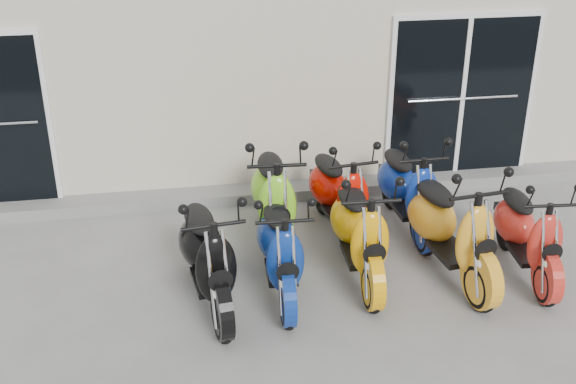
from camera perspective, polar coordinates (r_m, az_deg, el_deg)
name	(u,v)px	position (r m, az deg, el deg)	size (l,w,h in m)	color
ground	(297,278)	(7.84, 0.72, -6.83)	(80.00, 80.00, 0.00)	gray
building	(242,24)	(12.05, -3.69, 13.10)	(14.00, 6.00, 3.20)	beige
front_step	(270,192)	(9.55, -1.40, -0.01)	(14.00, 0.40, 0.15)	gray
door_left	(5,117)	(9.39, -21.44, 5.52)	(1.07, 0.08, 2.22)	black
door_right	(462,93)	(9.92, 13.58, 7.62)	(2.02, 0.08, 2.22)	black
scooter_front_black	(207,244)	(7.14, -6.43, -4.09)	(0.68, 1.87, 1.38)	black
scooter_front_blue	(280,238)	(7.28, -0.61, -3.65)	(0.64, 1.75, 1.30)	navy
scooter_front_orange_a	(360,220)	(7.57, 5.70, -2.23)	(0.68, 1.86, 1.37)	#F4A308
scooter_front_orange_b	(453,216)	(7.73, 12.87, -1.85)	(0.71, 1.96, 1.45)	gold
scooter_front_red	(530,222)	(8.03, 18.55, -2.27)	(0.62, 1.71, 1.26)	red
scooter_back_green	(273,186)	(8.17, -1.16, 0.45)	(0.72, 1.98, 1.46)	#7FDB20
scooter_back_red	(340,184)	(8.42, 4.09, 0.67)	(0.65, 1.80, 1.33)	red
scooter_back_blue	(409,179)	(8.63, 9.51, 1.05)	(0.66, 1.81, 1.33)	#0D2C98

